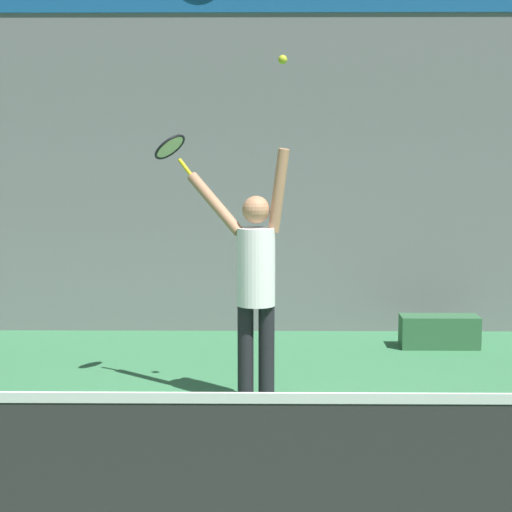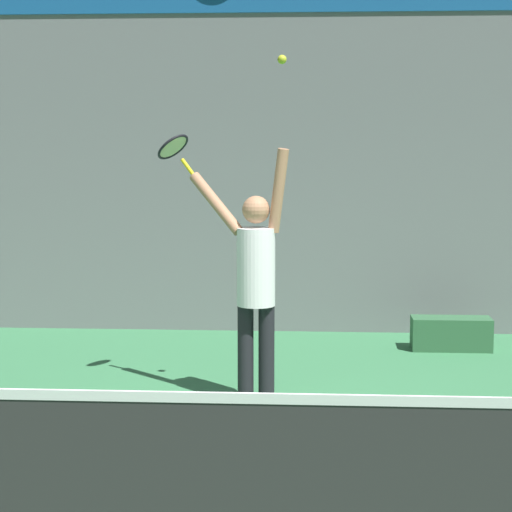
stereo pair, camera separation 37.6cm
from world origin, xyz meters
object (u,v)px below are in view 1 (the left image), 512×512
Objects in this scene: tennis_ball at (283,60)px; water_bottle at (466,329)px; tennis_racket at (171,149)px; equipment_bag at (439,332)px; tennis_player at (255,276)px.

tennis_ball is 4.07m from water_bottle.
equipment_bag is at bearing 31.82° from tennis_racket.
tennis_player is 29.25× the size of tennis_ball.
tennis_player is 2.89m from equipment_bag.
equipment_bag is (2.58, 1.60, -1.89)m from tennis_racket.
equipment_bag is at bearing 47.17° from tennis_player.
water_bottle is 0.36× the size of equipment_bag.
equipment_bag reaches higher than water_bottle.
water_bottle is 0.44m from equipment_bag.
tennis_ball is 3.72m from equipment_bag.
equipment_bag is at bearing 51.96° from tennis_ball.
tennis_ball is at bearing -24.94° from tennis_player.
tennis_racket is 5.49× the size of tennis_ball.
tennis_racket is at bearing 149.34° from tennis_player.
tennis_player is at bearing -30.66° from tennis_racket.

